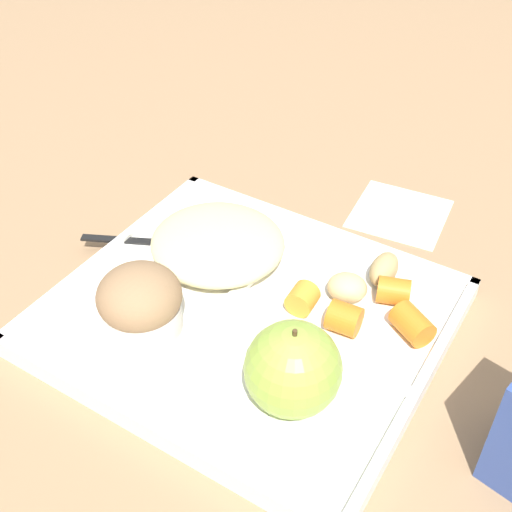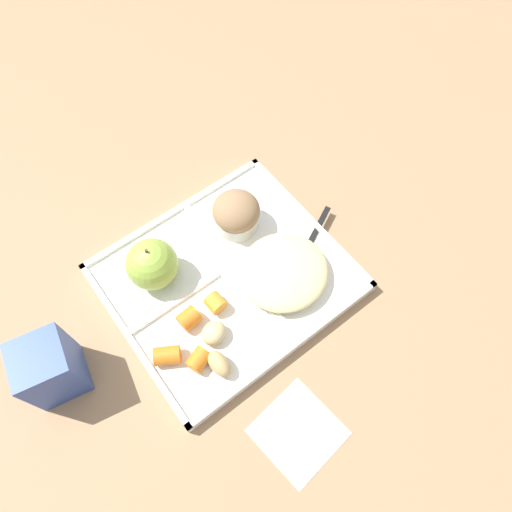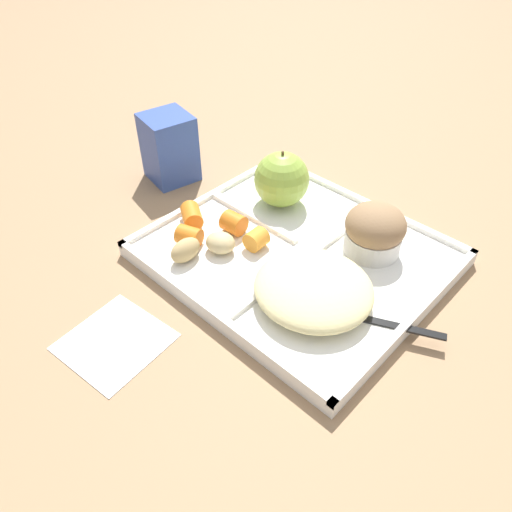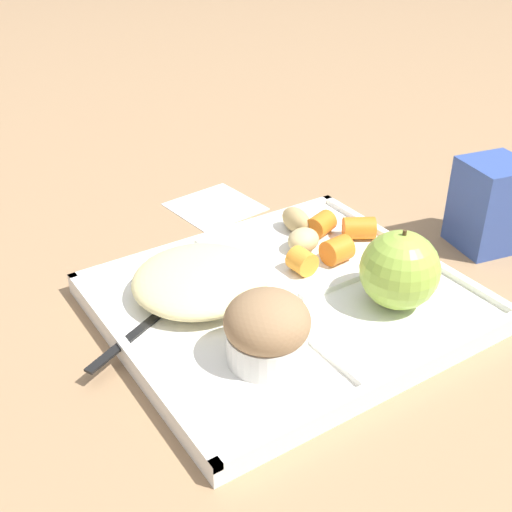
{
  "view_description": "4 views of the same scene",
  "coord_description": "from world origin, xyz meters",
  "px_view_note": "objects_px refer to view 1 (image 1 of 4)",
  "views": [
    {
      "loc": [
        -0.22,
        0.34,
        0.42
      ],
      "look_at": [
        0.02,
        -0.04,
        0.04
      ],
      "focal_mm": 46.05,
      "sensor_mm": 36.0,
      "label": 1
    },
    {
      "loc": [
        -0.14,
        -0.25,
        0.62
      ],
      "look_at": [
        0.05,
        -0.01,
        0.03
      ],
      "focal_mm": 32.92,
      "sensor_mm": 36.0,
      "label": 2
    },
    {
      "loc": [
        0.27,
        -0.35,
        0.39
      ],
      "look_at": [
        -0.01,
        -0.05,
        0.03
      ],
      "focal_mm": 34.24,
      "sensor_mm": 36.0,
      "label": 3
    },
    {
      "loc": [
        0.3,
        0.41,
        0.37
      ],
      "look_at": [
        0.02,
        -0.01,
        0.06
      ],
      "focal_mm": 46.31,
      "sensor_mm": 36.0,
      "label": 4
    }
  ],
  "objects_px": {
    "lunch_tray": "(248,318)",
    "plastic_fork": "(174,244)",
    "green_apple": "(293,369)",
    "bran_muffin": "(140,303)"
  },
  "relations": [
    {
      "from": "lunch_tray",
      "to": "bran_muffin",
      "type": "bearing_deg",
      "value": 43.71
    },
    {
      "from": "green_apple",
      "to": "bran_muffin",
      "type": "xyz_separation_m",
      "value": [
        0.14,
        0.0,
        -0.01
      ]
    },
    {
      "from": "green_apple",
      "to": "bran_muffin",
      "type": "bearing_deg",
      "value": 0.0
    },
    {
      "from": "bran_muffin",
      "to": "plastic_fork",
      "type": "xyz_separation_m",
      "value": [
        0.05,
        -0.1,
        -0.03
      ]
    },
    {
      "from": "green_apple",
      "to": "plastic_fork",
      "type": "bearing_deg",
      "value": -28.44
    },
    {
      "from": "green_apple",
      "to": "plastic_fork",
      "type": "distance_m",
      "value": 0.22
    },
    {
      "from": "lunch_tray",
      "to": "bran_muffin",
      "type": "xyz_separation_m",
      "value": [
        0.06,
        0.06,
        0.04
      ]
    },
    {
      "from": "lunch_tray",
      "to": "plastic_fork",
      "type": "relative_size",
      "value": 2.14
    },
    {
      "from": "lunch_tray",
      "to": "green_apple",
      "type": "xyz_separation_m",
      "value": [
        -0.08,
        0.06,
        0.04
      ]
    },
    {
      "from": "green_apple",
      "to": "plastic_fork",
      "type": "relative_size",
      "value": 0.51
    }
  ]
}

